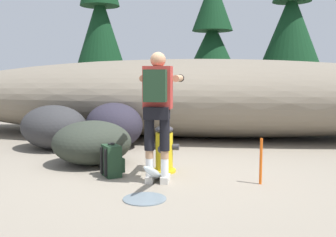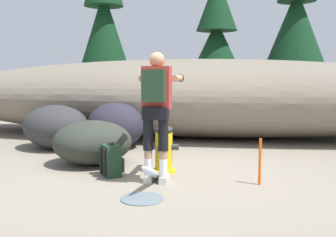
{
  "view_description": "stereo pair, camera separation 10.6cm",
  "coord_description": "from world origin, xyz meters",
  "px_view_note": "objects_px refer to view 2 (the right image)",
  "views": [
    {
      "loc": [
        1.01,
        -5.37,
        1.41
      ],
      "look_at": [
        0.05,
        0.43,
        0.75
      ],
      "focal_mm": 41.94,
      "sensor_mm": 36.0,
      "label": 1
    },
    {
      "loc": [
        1.12,
        -5.35,
        1.41
      ],
      "look_at": [
        0.05,
        0.43,
        0.75
      ],
      "focal_mm": 41.94,
      "sensor_mm": 36.0,
      "label": 2
    }
  ],
  "objects_px": {
    "spare_backpack": "(111,161)",
    "survey_stake": "(260,162)",
    "utility_worker": "(157,100)",
    "boulder_mid": "(56,127)",
    "boulder_small": "(116,125)",
    "boulder_large": "(93,142)",
    "fire_hydrant": "(164,150)"
  },
  "relations": [
    {
      "from": "spare_backpack",
      "to": "survey_stake",
      "type": "distance_m",
      "value": 2.02
    },
    {
      "from": "utility_worker",
      "to": "boulder_mid",
      "type": "xyz_separation_m",
      "value": [
        -2.39,
        1.95,
        -0.66
      ]
    },
    {
      "from": "spare_backpack",
      "to": "boulder_small",
      "type": "height_order",
      "value": "boulder_small"
    },
    {
      "from": "boulder_mid",
      "to": "utility_worker",
      "type": "bearing_deg",
      "value": -39.27
    },
    {
      "from": "spare_backpack",
      "to": "survey_stake",
      "type": "height_order",
      "value": "survey_stake"
    },
    {
      "from": "utility_worker",
      "to": "spare_backpack",
      "type": "bearing_deg",
      "value": 74.63
    },
    {
      "from": "boulder_large",
      "to": "boulder_small",
      "type": "xyz_separation_m",
      "value": [
        -0.07,
        1.4,
        0.09
      ]
    },
    {
      "from": "utility_worker",
      "to": "spare_backpack",
      "type": "relative_size",
      "value": 3.61
    },
    {
      "from": "fire_hydrant",
      "to": "boulder_mid",
      "type": "distance_m",
      "value": 2.78
    },
    {
      "from": "spare_backpack",
      "to": "boulder_small",
      "type": "bearing_deg",
      "value": 68.75
    },
    {
      "from": "boulder_mid",
      "to": "survey_stake",
      "type": "distance_m",
      "value": 4.15
    },
    {
      "from": "spare_backpack",
      "to": "utility_worker",
      "type": "bearing_deg",
      "value": -51.88
    },
    {
      "from": "survey_stake",
      "to": "boulder_large",
      "type": "bearing_deg",
      "value": 163.95
    },
    {
      "from": "boulder_small",
      "to": "fire_hydrant",
      "type": "bearing_deg",
      "value": -53.2
    },
    {
      "from": "fire_hydrant",
      "to": "utility_worker",
      "type": "height_order",
      "value": "utility_worker"
    },
    {
      "from": "fire_hydrant",
      "to": "spare_backpack",
      "type": "distance_m",
      "value": 0.77
    },
    {
      "from": "spare_backpack",
      "to": "boulder_large",
      "type": "bearing_deg",
      "value": 91.07
    },
    {
      "from": "spare_backpack",
      "to": "boulder_large",
      "type": "height_order",
      "value": "boulder_large"
    },
    {
      "from": "boulder_large",
      "to": "fire_hydrant",
      "type": "bearing_deg",
      "value": -14.53
    },
    {
      "from": "fire_hydrant",
      "to": "survey_stake",
      "type": "distance_m",
      "value": 1.4
    },
    {
      "from": "boulder_small",
      "to": "survey_stake",
      "type": "bearing_deg",
      "value": -39.14
    },
    {
      "from": "utility_worker",
      "to": "boulder_large",
      "type": "relative_size",
      "value": 1.37
    },
    {
      "from": "fire_hydrant",
      "to": "boulder_mid",
      "type": "relative_size",
      "value": 0.52
    },
    {
      "from": "fire_hydrant",
      "to": "spare_backpack",
      "type": "relative_size",
      "value": 1.55
    },
    {
      "from": "boulder_small",
      "to": "boulder_mid",
      "type": "bearing_deg",
      "value": -165.39
    },
    {
      "from": "survey_stake",
      "to": "spare_backpack",
      "type": "bearing_deg",
      "value": 178.12
    },
    {
      "from": "boulder_large",
      "to": "boulder_small",
      "type": "height_order",
      "value": "boulder_small"
    },
    {
      "from": "fire_hydrant",
      "to": "boulder_small",
      "type": "relative_size",
      "value": 0.62
    },
    {
      "from": "fire_hydrant",
      "to": "utility_worker",
      "type": "xyz_separation_m",
      "value": [
        0.01,
        -0.53,
        0.75
      ]
    },
    {
      "from": "boulder_mid",
      "to": "boulder_small",
      "type": "relative_size",
      "value": 1.18
    },
    {
      "from": "boulder_mid",
      "to": "boulder_small",
      "type": "bearing_deg",
      "value": 14.61
    },
    {
      "from": "utility_worker",
      "to": "survey_stake",
      "type": "height_order",
      "value": "utility_worker"
    }
  ]
}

